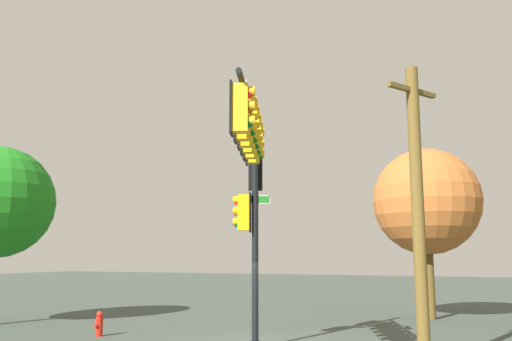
# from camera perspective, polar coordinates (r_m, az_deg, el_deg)

# --- Properties ---
(signal_pole_assembly) EXTENTS (5.74, 2.62, 7.41)m
(signal_pole_assembly) POSITION_cam_1_polar(r_m,az_deg,el_deg) (15.14, -0.61, 1.18)
(signal_pole_assembly) COLOR black
(signal_pole_assembly) RESTS_ON ground_plane
(utility_pole) EXTENTS (1.60, 1.05, 7.51)m
(utility_pole) POSITION_cam_1_polar(r_m,az_deg,el_deg) (14.09, 16.62, -3.86)
(utility_pole) COLOR brown
(utility_pole) RESTS_ON ground_plane
(fire_hydrant) EXTENTS (0.33, 0.24, 0.83)m
(fire_hydrant) POSITION_cam_1_polar(r_m,az_deg,el_deg) (19.93, -16.13, -15.20)
(fire_hydrant) COLOR red
(fire_hydrant) RESTS_ON ground_plane
(tree_far) EXTENTS (4.68, 4.68, 7.42)m
(tree_far) POSITION_cam_1_polar(r_m,az_deg,el_deg) (25.18, 17.47, -3.13)
(tree_far) COLOR brown
(tree_far) RESTS_ON ground_plane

